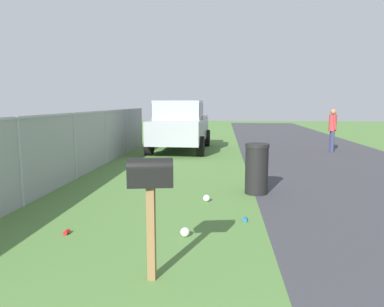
{
  "coord_description": "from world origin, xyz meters",
  "views": [
    {
      "loc": [
        0.5,
        -0.37,
        2.02
      ],
      "look_at": [
        6.79,
        0.19,
        1.11
      ],
      "focal_mm": 33.19,
      "sensor_mm": 36.0,
      "label": 1
    }
  ],
  "objects_px": {
    "mailbox": "(150,183)",
    "pedestrian": "(333,127)",
    "trash_bin": "(257,169)",
    "pickup_truck": "(180,125)"
  },
  "relations": [
    {
      "from": "mailbox",
      "to": "pedestrian",
      "type": "height_order",
      "value": "pedestrian"
    },
    {
      "from": "mailbox",
      "to": "trash_bin",
      "type": "relative_size",
      "value": 1.26
    },
    {
      "from": "trash_bin",
      "to": "pedestrian",
      "type": "xyz_separation_m",
      "value": [
        7.01,
        -3.66,
        0.46
      ]
    },
    {
      "from": "mailbox",
      "to": "pickup_truck",
      "type": "distance_m",
      "value": 10.95
    },
    {
      "from": "trash_bin",
      "to": "mailbox",
      "type": "bearing_deg",
      "value": 159.12
    },
    {
      "from": "pickup_truck",
      "to": "pedestrian",
      "type": "distance_m",
      "value": 6.22
    },
    {
      "from": "mailbox",
      "to": "pickup_truck",
      "type": "height_order",
      "value": "pickup_truck"
    },
    {
      "from": "mailbox",
      "to": "pickup_truck",
      "type": "xyz_separation_m",
      "value": [
        10.9,
        1.02,
        -0.03
      ]
    },
    {
      "from": "mailbox",
      "to": "pedestrian",
      "type": "xyz_separation_m",
      "value": [
        11.05,
        -5.2,
        -0.11
      ]
    },
    {
      "from": "pickup_truck",
      "to": "pedestrian",
      "type": "height_order",
      "value": "pickup_truck"
    }
  ]
}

